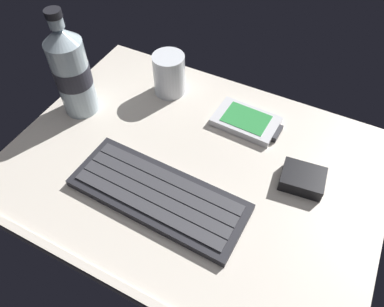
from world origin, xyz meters
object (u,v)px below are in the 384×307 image
keyboard (158,195)px  water_bottle (71,71)px  juice_cup (169,76)px  charger_block (302,179)px  handheld_device (247,121)px

keyboard → water_bottle: bearing=154.9°
juice_cup → charger_block: size_ratio=1.21×
keyboard → handheld_device: keyboard is taller
water_bottle → charger_block: 44.68cm
keyboard → charger_block: size_ratio=4.20×
juice_cup → water_bottle: (-13.00, -12.43, 5.10)cm
handheld_device → charger_block: charger_block is taller
handheld_device → juice_cup: (-17.71, 1.81, 3.18)cm
keyboard → water_bottle: water_bottle is taller
charger_block → juice_cup: bearing=161.3°
handheld_device → water_bottle: water_bottle is taller
juice_cup → charger_block: juice_cup is taller
handheld_device → water_bottle: 33.53cm
water_bottle → charger_block: bearing=2.5°
keyboard → charger_block: charger_block is taller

